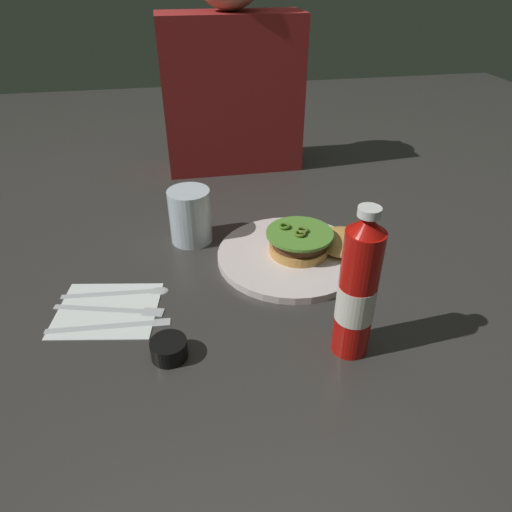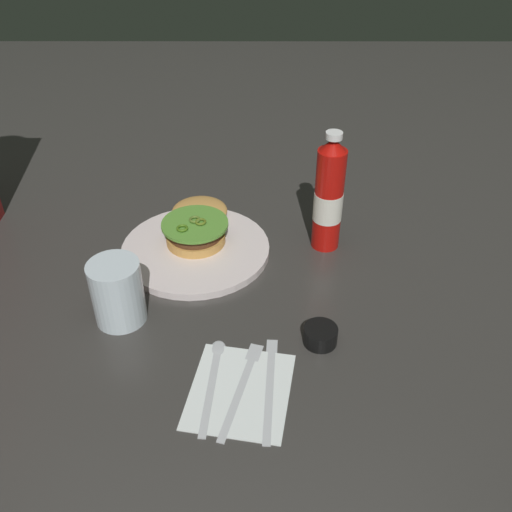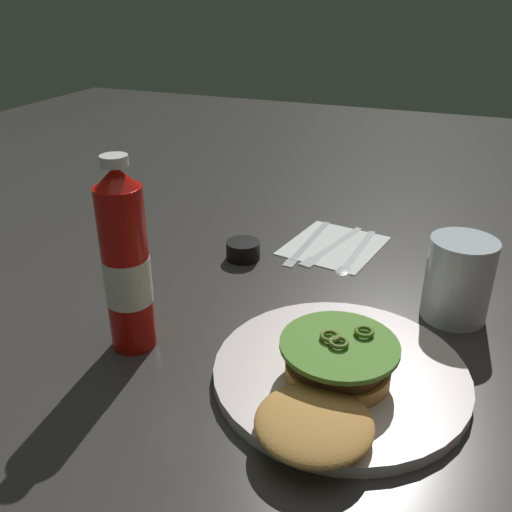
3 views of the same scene
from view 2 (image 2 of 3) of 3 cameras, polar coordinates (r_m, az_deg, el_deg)
name	(u,v)px [view 2 (image 2 of 3)]	position (r m, az deg, el deg)	size (l,w,h in m)	color
ground_plane	(193,276)	(1.09, -6.38, -1.98)	(3.00, 3.00, 0.00)	#353230
dinner_plate	(194,249)	(1.15, -6.24, 0.66)	(0.30, 0.30, 0.01)	silver
burger_sandwich	(196,224)	(1.17, -5.99, 3.22)	(0.22, 0.13, 0.05)	#CE9247
ketchup_bottle	(329,197)	(1.11, 7.30, 5.87)	(0.06, 0.06, 0.25)	red
water_glass	(117,292)	(0.99, -13.74, -3.55)	(0.09, 0.09, 0.12)	silver
condiment_cup	(320,335)	(0.95, 6.48, -7.91)	(0.06, 0.06, 0.03)	black
napkin	(240,390)	(0.88, -1.61, -13.32)	(0.17, 0.15, 0.00)	white
butter_knife	(270,380)	(0.89, 1.42, -12.29)	(0.20, 0.03, 0.00)	silver
fork_utensil	(244,379)	(0.89, -1.25, -12.28)	(0.19, 0.07, 0.00)	silver
spoon_utensil	(214,370)	(0.91, -4.25, -11.35)	(0.19, 0.03, 0.00)	silver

